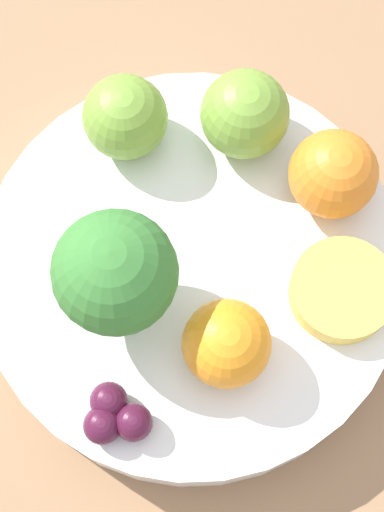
{
  "coord_description": "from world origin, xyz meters",
  "views": [
    {
      "loc": [
        -0.13,
        0.05,
        0.51
      ],
      "look_at": [
        0.0,
        0.0,
        0.07
      ],
      "focal_mm": 60.0,
      "sensor_mm": 36.0,
      "label": 1
    }
  ],
  "objects_px": {
    "apple_red": "(125,117)",
    "apple_green": "(245,114)",
    "bowl": "(192,273)",
    "broccoli": "(115,273)",
    "small_cup": "(342,290)",
    "orange_back": "(333,174)",
    "grape_cluster": "(115,416)",
    "orange_front": "(228,343)"
  },
  "relations": [
    {
      "from": "apple_red",
      "to": "apple_green",
      "type": "xyz_separation_m",
      "value": [
        -0.02,
        -0.06,
        0.0
      ]
    },
    {
      "from": "bowl",
      "to": "broccoli",
      "type": "height_order",
      "value": "broccoli"
    },
    {
      "from": "apple_green",
      "to": "small_cup",
      "type": "bearing_deg",
      "value": -170.94
    },
    {
      "from": "bowl",
      "to": "broccoli",
      "type": "relative_size",
      "value": 2.92
    },
    {
      "from": "bowl",
      "to": "small_cup",
      "type": "distance_m",
      "value": 0.09
    },
    {
      "from": "broccoli",
      "to": "apple_green",
      "type": "bearing_deg",
      "value": -53.09
    },
    {
      "from": "orange_back",
      "to": "grape_cluster",
      "type": "bearing_deg",
      "value": 118.84
    },
    {
      "from": "apple_red",
      "to": "apple_green",
      "type": "bearing_deg",
      "value": -107.89
    },
    {
      "from": "bowl",
      "to": "apple_red",
      "type": "relative_size",
      "value": 4.95
    },
    {
      "from": "apple_red",
      "to": "small_cup",
      "type": "height_order",
      "value": "apple_red"
    },
    {
      "from": "orange_front",
      "to": "orange_back",
      "type": "distance_m",
      "value": 0.11
    },
    {
      "from": "apple_red",
      "to": "grape_cluster",
      "type": "bearing_deg",
      "value": 160.17
    },
    {
      "from": "broccoli",
      "to": "apple_green",
      "type": "distance_m",
      "value": 0.12
    },
    {
      "from": "grape_cluster",
      "to": "bowl",
      "type": "bearing_deg",
      "value": -43.62
    },
    {
      "from": "broccoli",
      "to": "orange_back",
      "type": "distance_m",
      "value": 0.13
    },
    {
      "from": "orange_front",
      "to": "orange_back",
      "type": "height_order",
      "value": "orange_back"
    },
    {
      "from": "grape_cluster",
      "to": "apple_red",
      "type": "bearing_deg",
      "value": -19.83
    },
    {
      "from": "orange_front",
      "to": "orange_back",
      "type": "bearing_deg",
      "value": -51.02
    },
    {
      "from": "bowl",
      "to": "orange_front",
      "type": "distance_m",
      "value": 0.07
    },
    {
      "from": "broccoli",
      "to": "small_cup",
      "type": "relative_size",
      "value": 1.44
    },
    {
      "from": "apple_red",
      "to": "broccoli",
      "type": "bearing_deg",
      "value": 160.57
    },
    {
      "from": "orange_back",
      "to": "small_cup",
      "type": "relative_size",
      "value": 0.87
    },
    {
      "from": "orange_back",
      "to": "grape_cluster",
      "type": "height_order",
      "value": "orange_back"
    },
    {
      "from": "apple_green",
      "to": "grape_cluster",
      "type": "bearing_deg",
      "value": 138.25
    },
    {
      "from": "apple_green",
      "to": "orange_front",
      "type": "distance_m",
      "value": 0.13
    },
    {
      "from": "small_cup",
      "to": "broccoli",
      "type": "bearing_deg",
      "value": 72.26
    },
    {
      "from": "apple_green",
      "to": "orange_back",
      "type": "relative_size",
      "value": 1.02
    },
    {
      "from": "bowl",
      "to": "orange_back",
      "type": "distance_m",
      "value": 0.1
    },
    {
      "from": "apple_green",
      "to": "small_cup",
      "type": "height_order",
      "value": "apple_green"
    },
    {
      "from": "apple_green",
      "to": "orange_front",
      "type": "bearing_deg",
      "value": 156.18
    },
    {
      "from": "apple_green",
      "to": "orange_back",
      "type": "height_order",
      "value": "apple_green"
    },
    {
      "from": "bowl",
      "to": "broccoli",
      "type": "xyz_separation_m",
      "value": [
        -0.01,
        0.04,
        0.07
      ]
    },
    {
      "from": "broccoli",
      "to": "small_cup",
      "type": "distance_m",
      "value": 0.12
    },
    {
      "from": "grape_cluster",
      "to": "small_cup",
      "type": "distance_m",
      "value": 0.14
    },
    {
      "from": "apple_green",
      "to": "grape_cluster",
      "type": "relative_size",
      "value": 1.42
    },
    {
      "from": "apple_green",
      "to": "orange_front",
      "type": "height_order",
      "value": "apple_green"
    },
    {
      "from": "bowl",
      "to": "grape_cluster",
      "type": "distance_m",
      "value": 0.1
    },
    {
      "from": "orange_back",
      "to": "apple_green",
      "type": "bearing_deg",
      "value": 33.79
    },
    {
      "from": "broccoli",
      "to": "orange_back",
      "type": "height_order",
      "value": "broccoli"
    },
    {
      "from": "broccoli",
      "to": "apple_green",
      "type": "relative_size",
      "value": 1.62
    },
    {
      "from": "apple_red",
      "to": "grape_cluster",
      "type": "xyz_separation_m",
      "value": [
        -0.15,
        0.05,
        -0.01
      ]
    },
    {
      "from": "orange_front",
      "to": "small_cup",
      "type": "distance_m",
      "value": 0.07
    }
  ]
}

